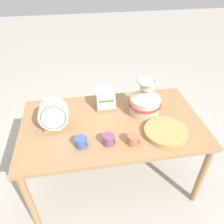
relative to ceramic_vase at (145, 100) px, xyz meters
name	(u,v)px	position (x,y,z in m)	size (l,w,h in m)	color
ground_plane	(112,175)	(-0.31, -0.09, -0.88)	(14.00, 14.00, 0.00)	#B2ADA3
display_table	(112,129)	(-0.31, -0.09, -0.21)	(1.55, 0.89, 0.74)	#9E754C
ceramic_vase	(145,100)	(0.00, 0.00, 0.00)	(0.29, 0.29, 0.33)	beige
dish_rack_round_plates	(54,117)	(-0.78, -0.09, -0.02)	(0.23, 0.16, 0.26)	tan
dish_rack_square_plates	(106,102)	(-0.33, 0.13, -0.07)	(0.19, 0.15, 0.19)	tan
wicker_charger_stack	(166,132)	(0.09, -0.31, -0.11)	(0.35, 0.35, 0.04)	tan
mug_cobalt_glaze	(82,142)	(-0.58, -0.33, -0.09)	(0.10, 0.09, 0.08)	#42569E
mug_plum_glaze	(109,139)	(-0.38, -0.34, -0.09)	(0.10, 0.09, 0.08)	#7A4770
mug_terracotta_glaze	(133,139)	(-0.19, -0.37, -0.09)	(0.10, 0.09, 0.08)	#B76647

